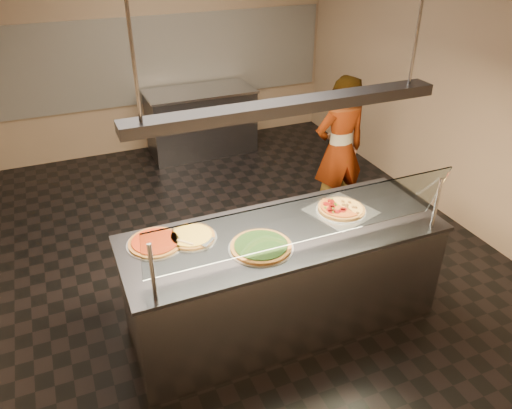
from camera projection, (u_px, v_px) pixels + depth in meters
name	position (u px, v px, depth m)	size (l,w,h in m)	color
ground	(239.00, 247.00, 5.35)	(5.00, 6.00, 0.02)	black
wall_back	(159.00, 45.00, 6.98)	(5.00, 0.02, 3.00)	tan
wall_front	(480.00, 330.00, 2.19)	(5.00, 0.02, 3.00)	tan
wall_right	(451.00, 82.00, 5.43)	(0.02, 6.00, 3.00)	tan
tile_band	(161.00, 60.00, 7.06)	(4.90, 0.02, 1.20)	silver
serving_counter	(282.00, 278.00, 4.14)	(2.56, 0.94, 0.93)	#B7B7BC
sneeze_guard	(306.00, 221.00, 3.49)	(2.32, 0.18, 0.54)	#B7B7BC
perforated_tray	(341.00, 210.00, 4.18)	(0.59, 0.59, 0.01)	silver
half_pizza_pepperoni	(331.00, 210.00, 4.13)	(0.30, 0.43, 0.05)	brown
half_pizza_sausage	(351.00, 206.00, 4.19)	(0.30, 0.43, 0.04)	brown
pizza_spinach	(261.00, 246.00, 3.71)	(0.49, 0.49, 0.03)	silver
pizza_cheese	(191.00, 236.00, 3.83)	(0.39, 0.39, 0.03)	silver
pizza_tomato	(155.00, 242.00, 3.76)	(0.44, 0.44, 0.03)	silver
pizza_spatula	(193.00, 241.00, 3.74)	(0.28, 0.17, 0.02)	#B7B7BC
prep_table	(201.00, 121.00, 7.28)	(1.54, 0.74, 0.93)	#3E3E44
worker	(339.00, 150.00, 5.48)	(0.61, 0.40, 1.67)	#333038
heat_lamp_housing	(288.00, 106.00, 3.39)	(2.30, 0.18, 0.08)	#3E3E44
lamp_rod_left	(131.00, 36.00, 2.78)	(0.02, 0.02, 1.01)	#B7B7BC
lamp_rod_right	(420.00, 12.00, 3.45)	(0.02, 0.02, 1.01)	#B7B7BC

